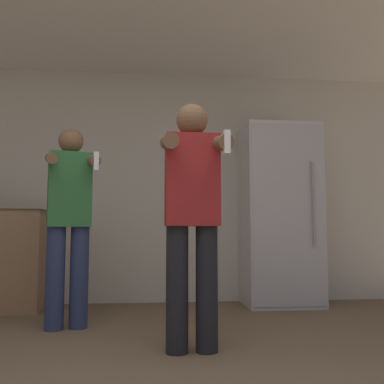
{
  "coord_description": "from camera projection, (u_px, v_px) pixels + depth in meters",
  "views": [
    {
      "loc": [
        0.04,
        -1.79,
        0.75
      ],
      "look_at": [
        0.3,
        0.97,
        1.02
      ],
      "focal_mm": 40.0,
      "sensor_mm": 36.0,
      "label": 1
    }
  ],
  "objects": [
    {
      "name": "person_woman_foreground",
      "position": [
        192.0,
        210.0,
        2.76
      ],
      "size": [
        0.44,
        0.45,
        1.6
      ],
      "color": "black",
      "rests_on": "ground_plane"
    },
    {
      "name": "refrigerator",
      "position": [
        280.0,
        215.0,
        4.53
      ],
      "size": [
        0.77,
        0.65,
        1.89
      ],
      "color": "silver",
      "rests_on": "ground_plane"
    },
    {
      "name": "person_man_side",
      "position": [
        69.0,
        218.0,
        3.42
      ],
      "size": [
        0.47,
        0.51,
        1.6
      ],
      "color": "navy",
      "rests_on": "ground_plane"
    },
    {
      "name": "wall_back",
      "position": [
        148.0,
        186.0,
        4.76
      ],
      "size": [
        7.0,
        0.06,
        2.55
      ],
      "color": "beige",
      "rests_on": "ground_plane"
    },
    {
      "name": "ceiling_slab",
      "position": [
        148.0,
        3.0,
        3.4
      ],
      "size": [
        7.0,
        3.46,
        0.05
      ],
      "color": "silver",
      "rests_on": "wall_back"
    }
  ]
}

